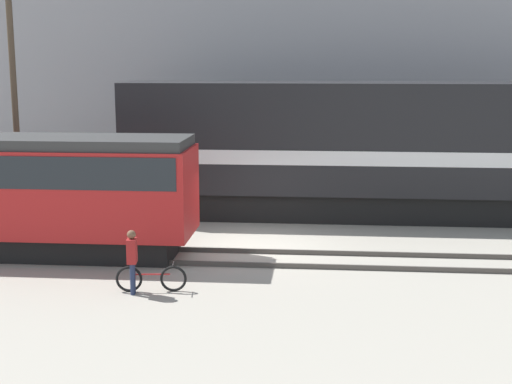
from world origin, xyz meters
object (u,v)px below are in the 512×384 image
object	(u,v)px
bicycle	(151,279)
person	(132,256)
freight_locomotive	(368,148)
streetcar	(38,188)
utility_pole_right	(16,115)

from	to	relation	value
bicycle	person	bearing A→B (deg)	-154.32
freight_locomotive	bicycle	distance (m)	10.95
streetcar	bicycle	bearing A→B (deg)	-37.01
person	bicycle	bearing A→B (deg)	25.68
utility_pole_right	freight_locomotive	bearing A→B (deg)	14.37
freight_locomotive	utility_pole_right	bearing A→B (deg)	-165.63
bicycle	utility_pole_right	distance (m)	9.10
person	freight_locomotive	bearing A→B (deg)	55.92
person	utility_pole_right	world-z (taller)	utility_pole_right
person	utility_pole_right	xyz separation A→B (m)	(-5.44, 6.21, 2.88)
bicycle	utility_pole_right	xyz separation A→B (m)	(-5.85, 6.02, 3.52)
freight_locomotive	person	xyz separation A→B (m)	(-6.22, -9.20, -1.59)
bicycle	utility_pole_right	size ratio (longest dim) A/B	0.23
bicycle	person	world-z (taller)	person
freight_locomotive	person	size ratio (longest dim) A/B	10.77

